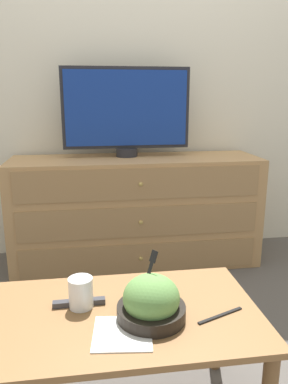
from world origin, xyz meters
The scene contains 10 objects.
ground_plane centered at (0.00, 0.00, 0.00)m, with size 12.00×12.00×0.00m, color #56514C.
wall_back centered at (0.00, 0.03, 1.30)m, with size 12.00×0.05×2.60m.
dresser centered at (-0.06, -0.25, 0.34)m, with size 1.54×0.46×0.69m.
tv centered at (-0.11, -0.18, 0.97)m, with size 0.79×0.13×0.54m.
coffee_table centered at (-0.27, -1.50, 0.35)m, with size 0.86×0.50×0.42m.
takeout_bowl centered at (-0.18, -1.55, 0.47)m, with size 0.21×0.21×0.20m.
drink_cup centered at (-0.38, -1.45, 0.46)m, with size 0.08×0.08×0.10m.
napkin centered at (-0.27, -1.61, 0.42)m, with size 0.18×0.18×0.00m.
knife centered at (0.03, -1.57, 0.42)m, with size 0.16×0.07×0.01m.
remote_control centered at (-0.39, -1.44, 0.42)m, with size 0.17×0.03×0.02m.
Camera 1 is at (-0.34, -2.52, 1.06)m, focal length 35.00 mm.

